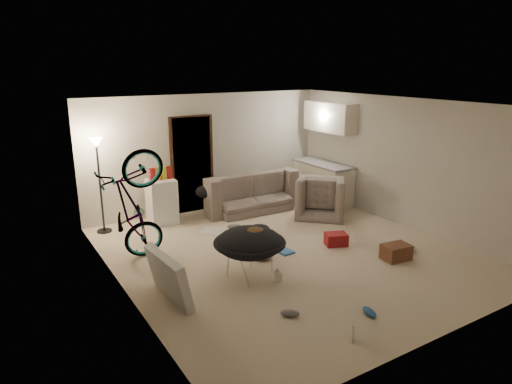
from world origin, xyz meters
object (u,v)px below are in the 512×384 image
kitchen_counter (323,183)px  armchair (321,200)px  drink_case_b (336,239)px  juicer (277,275)px  tv_box (169,277)px  mini_fridge (162,201)px  drink_case_a (396,252)px  bicycle (134,232)px  saucer_chair (250,249)px  floor_lamp (98,165)px  sofa (248,195)px

kitchen_counter → armchair: size_ratio=1.53×
drink_case_b → juicer: size_ratio=1.79×
armchair → tv_box: tv_box is taller
armchair → mini_fridge: size_ratio=1.09×
drink_case_a → armchair: bearing=87.4°
tv_box → drink_case_b: (3.23, 0.29, -0.23)m
bicycle → juicer: size_ratio=9.07×
kitchen_counter → mini_fridge: 3.73m
saucer_chair → tv_box: 1.29m
drink_case_a → kitchen_counter: bearing=79.2°
armchair → bicycle: 4.13m
bicycle → saucer_chair: bicycle is taller
kitchen_counter → drink_case_a: (-1.07, -3.17, -0.31)m
bicycle → drink_case_b: size_ratio=5.07×
armchair → drink_case_a: 2.52m
saucer_chair → juicer: saucer_chair is taller
floor_lamp → kitchen_counter: (4.83, -0.65, -0.87)m
saucer_chair → juicer: 0.57m
sofa → bicycle: size_ratio=1.13×
tv_box → drink_case_a: tv_box is taller
bicycle → sofa: bearing=-61.7°
drink_case_a → floor_lamp: bearing=142.4°
mini_fridge → tv_box: 3.21m
saucer_chair → tv_box: (-1.28, -0.01, -0.12)m
armchair → drink_case_b: size_ratio=2.62×
saucer_chair → juicer: size_ratio=5.17×
floor_lamp → mini_fridge: floor_lamp is taller
bicycle → drink_case_b: bicycle is taller
armchair → saucer_chair: saucer_chair is taller
drink_case_b → bicycle: bearing=-177.2°
floor_lamp → bicycle: (0.10, -1.64, -0.81)m
sofa → drink_case_b: size_ratio=5.73×
kitchen_counter → bicycle: bicycle is taller
sofa → drink_case_a: size_ratio=4.82×
bicycle → tv_box: bearing=-177.6°
drink_case_a → sofa: bearing=108.6°
juicer → kitchen_counter: bearing=41.4°
kitchen_counter → mini_fridge: (-3.69, 0.55, 0.01)m
saucer_chair → tv_box: saucer_chair is taller
kitchen_counter → drink_case_a: 3.36m
drink_case_b → tv_box: bearing=-151.7°
juicer → drink_case_b: bearing=19.8°
floor_lamp → drink_case_a: size_ratio=4.08×
bicycle → tv_box: size_ratio=1.86×
sofa → juicer: sofa is taller
sofa → armchair: size_ratio=2.18×
kitchen_counter → tv_box: bearing=-152.3°
armchair → juicer: size_ratio=4.69×
tv_box → drink_case_a: 3.73m
mini_fridge → kitchen_counter: bearing=-5.6°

